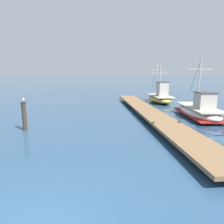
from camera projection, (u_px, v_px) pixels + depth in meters
floating_dock at (148, 111)px, 16.60m from camera, size 1.99×21.91×0.53m
fishing_boat_0 at (199, 110)px, 15.92m from camera, size 2.65×6.17×4.54m
fishing_boat_1 at (160, 97)px, 23.79m from camera, size 2.20×6.10×4.53m
mooring_piling at (24, 116)px, 12.26m from camera, size 0.30×0.30×1.71m
perched_seagull at (23, 100)px, 12.08m from camera, size 0.24×0.36×0.27m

